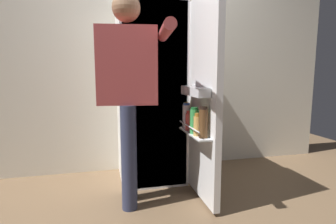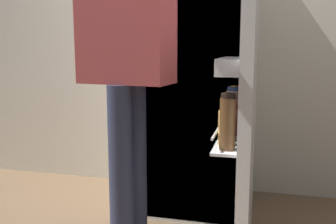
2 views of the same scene
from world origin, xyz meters
name	(u,v)px [view 1 (image 1 of 2)]	position (x,y,z in m)	size (l,w,h in m)	color
ground_plane	(163,201)	(0.00, 0.00, 0.00)	(6.26, 6.26, 0.00)	brown
kitchen_wall	(144,57)	(0.00, 0.92, 1.24)	(4.40, 0.10, 2.48)	silver
refrigerator	(154,95)	(0.03, 0.50, 0.85)	(0.67, 1.22, 1.71)	white
person	(129,82)	(-0.26, 0.02, 1.00)	(0.56, 0.81, 1.65)	#2D334C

